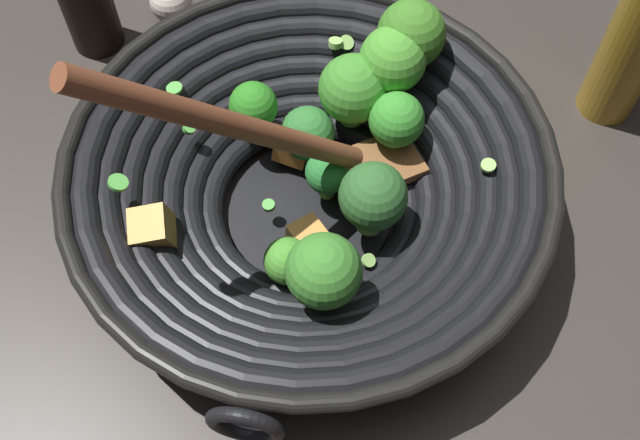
% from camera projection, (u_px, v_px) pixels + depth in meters
% --- Properties ---
extents(ground_plane, '(4.00, 4.00, 0.00)m').
position_uv_depth(ground_plane, '(310.00, 217.00, 0.68)').
color(ground_plane, '#332D28').
extents(wok, '(0.40, 0.43, 0.27)m').
position_uv_depth(wok, '(312.00, 177.00, 0.63)').
color(wok, black).
rests_on(wok, ground).
extents(garlic_bulb, '(0.04, 0.04, 0.04)m').
position_uv_depth(garlic_bulb, '(171.00, 2.00, 0.78)').
color(garlic_bulb, silver).
rests_on(garlic_bulb, ground).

